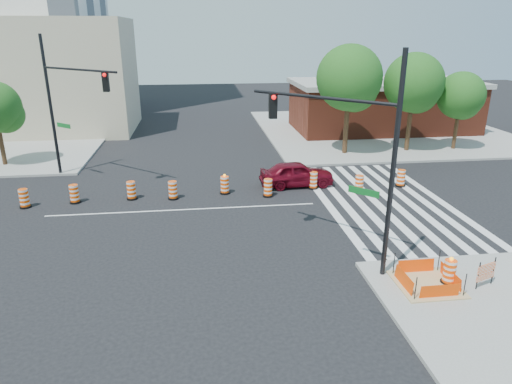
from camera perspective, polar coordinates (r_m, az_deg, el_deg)
ground at (r=24.37m, az=-9.06°, el=-2.20°), size 120.00×120.00×0.00m
sidewalk_ne at (r=44.96m, az=15.24°, el=7.52°), size 22.00×22.00×0.15m
crosswalk_east at (r=26.32m, az=15.48°, el=-1.01°), size 6.75×13.50×0.01m
lane_centerline at (r=24.37m, az=-9.07°, el=-2.19°), size 14.00×0.12×0.01m
excavation_pit at (r=18.08m, az=20.55°, el=-10.62°), size 2.20×2.20×0.90m
brick_storefront at (r=44.58m, az=15.50°, el=10.33°), size 16.50×8.50×4.60m
beige_midrise at (r=46.66m, az=-24.08°, el=13.09°), size 14.00×10.00×10.00m
red_coupe at (r=27.66m, az=5.11°, el=2.29°), size 4.54×2.05×1.51m
signal_pole_se at (r=17.25m, az=11.68°, el=6.20°), size 4.48×4.56×8.27m
signal_pole_nw at (r=29.96m, az=-22.59°, el=11.08°), size 5.02×4.37×8.61m
pit_drum at (r=18.28m, az=23.02°, el=-9.26°), size 0.55×0.55×1.09m
barricade at (r=18.58m, az=26.82°, el=-8.90°), size 0.87×0.35×1.07m
tree_north_c at (r=34.60m, az=11.62°, el=13.36°), size 4.75×4.75×8.08m
tree_north_d at (r=36.74m, az=19.12°, el=12.40°), size 4.40×4.40×7.47m
tree_north_e at (r=38.65m, az=24.22°, el=10.66°), size 3.57×3.57×6.06m
median_drum_1 at (r=27.16m, az=-26.98°, el=-0.79°), size 0.60×0.60×1.02m
median_drum_2 at (r=26.78m, az=-21.75°, el=-0.29°), size 0.60×0.60×1.02m
median_drum_3 at (r=26.35m, az=-15.30°, el=0.12°), size 0.60×0.60×1.02m
median_drum_4 at (r=25.87m, az=-10.35°, el=0.15°), size 0.60×0.60×1.02m
median_drum_5 at (r=26.35m, az=-3.93°, el=0.82°), size 0.60×0.60×1.18m
median_drum_6 at (r=25.84m, az=1.51°, el=0.46°), size 0.60×0.60×1.02m
median_drum_7 at (r=27.33m, az=7.16°, el=1.39°), size 0.60×0.60×1.02m
median_drum_8 at (r=27.14m, az=12.76°, el=0.91°), size 0.60×0.60×1.02m
median_drum_9 at (r=28.90m, az=17.65°, el=1.60°), size 0.60×0.60×1.02m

